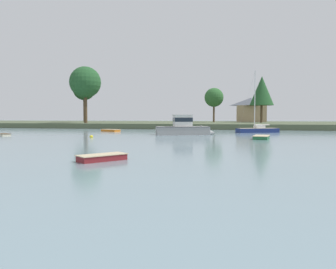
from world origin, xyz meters
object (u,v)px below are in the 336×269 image
(sailboat_navy, at_px, (257,131))
(dinghy_cream, at_px, (4,135))
(cruiser_grey, at_px, (187,130))
(dinghy_green, at_px, (261,138))
(dinghy_orange, at_px, (111,131))
(mooring_buoy_yellow, at_px, (91,137))
(dinghy_maroon, at_px, (102,158))

(sailboat_navy, bearing_deg, dinghy_cream, -155.10)
(sailboat_navy, height_order, cruiser_grey, sailboat_navy)
(dinghy_green, bearing_deg, cruiser_grey, 145.46)
(dinghy_orange, distance_m, sailboat_navy, 26.87)
(dinghy_orange, xyz_separation_m, mooring_buoy_yellow, (4.12, -16.68, -0.06))
(dinghy_green, relative_size, dinghy_orange, 1.02)
(dinghy_orange, height_order, dinghy_cream, dinghy_orange)
(dinghy_maroon, distance_m, mooring_buoy_yellow, 22.95)
(dinghy_maroon, bearing_deg, cruiser_grey, 87.98)
(sailboat_navy, distance_m, cruiser_grey, 14.23)
(sailboat_navy, relative_size, mooring_buoy_yellow, 21.56)
(cruiser_grey, bearing_deg, dinghy_orange, 154.02)
(dinghy_green, distance_m, dinghy_cream, 36.22)
(dinghy_orange, height_order, dinghy_maroon, dinghy_orange)
(dinghy_maroon, bearing_deg, dinghy_orange, 111.65)
(sailboat_navy, distance_m, mooring_buoy_yellow, 28.92)
(dinghy_green, distance_m, dinghy_maroon, 24.98)
(dinghy_green, distance_m, cruiser_grey, 12.70)
(dinghy_green, xyz_separation_m, dinghy_cream, (-36.21, -1.02, -0.03))
(dinghy_cream, height_order, mooring_buoy_yellow, mooring_buoy_yellow)
(sailboat_navy, xyz_separation_m, cruiser_grey, (-11.10, -8.89, 0.46))
(dinghy_orange, relative_size, sailboat_navy, 0.36)
(dinghy_orange, relative_size, dinghy_maroon, 1.26)
(dinghy_orange, xyz_separation_m, dinghy_maroon, (14.70, -37.05, -0.00))
(sailboat_navy, height_order, dinghy_maroon, sailboat_navy)
(dinghy_maroon, relative_size, cruiser_grey, 0.34)
(dinghy_maroon, bearing_deg, mooring_buoy_yellow, 117.45)
(dinghy_orange, relative_size, cruiser_grey, 0.43)
(dinghy_green, xyz_separation_m, mooring_buoy_yellow, (-22.07, -1.82, -0.07))
(mooring_buoy_yellow, bearing_deg, sailboat_navy, 38.23)
(dinghy_cream, relative_size, sailboat_navy, 0.27)
(sailboat_navy, relative_size, cruiser_grey, 1.17)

